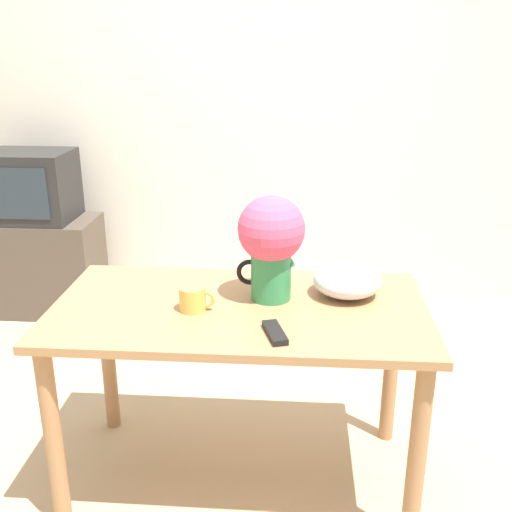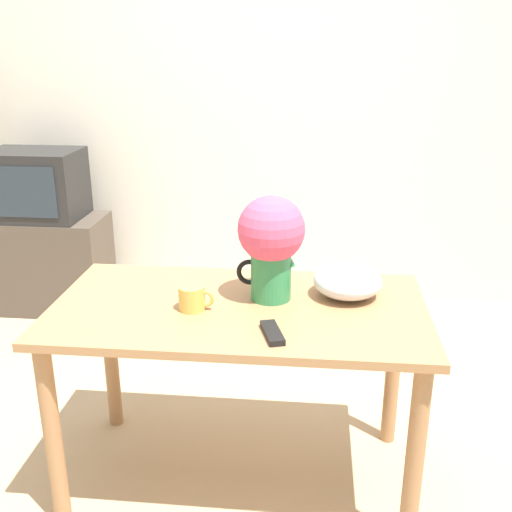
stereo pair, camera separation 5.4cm
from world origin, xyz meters
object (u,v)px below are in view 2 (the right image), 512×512
coffee_mug (193,298)px  white_bowl (347,281)px  flower_vase (271,240)px  tv_set (35,185)px

coffee_mug → white_bowl: bearing=17.8°
flower_vase → coffee_mug: 0.34m
coffee_mug → white_bowl: white_bowl is taller
flower_vase → white_bowl: flower_vase is taller
flower_vase → white_bowl: 0.32m
tv_set → flower_vase: bearing=-42.4°
white_bowl → tv_set: 2.26m
flower_vase → tv_set: (-1.53, 1.40, -0.16)m
coffee_mug → flower_vase: bearing=25.5°
flower_vase → coffee_mug: size_ratio=3.05×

